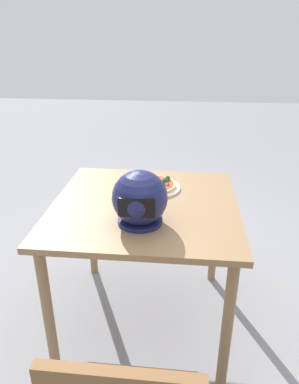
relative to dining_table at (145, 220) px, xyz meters
The scene contains 5 objects.
ground_plane 0.66m from the dining_table, ahead, with size 14.00×14.00×0.00m, color gray.
dining_table is the anchor object (origin of this frame).
pizza_plate 0.22m from the dining_table, 98.28° to the right, with size 0.29×0.29×0.01m, color white.
pizza 0.23m from the dining_table, 99.53° to the right, with size 0.25×0.25×0.05m.
motorcycle_helmet 0.30m from the dining_table, 89.24° to the left, with size 0.25×0.25×0.25m.
Camera 1 is at (-0.19, 1.62, 1.56)m, focal length 33.54 mm.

